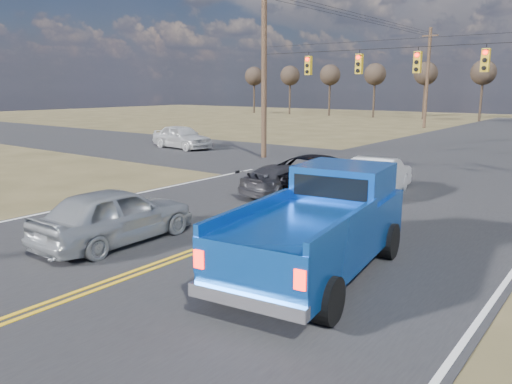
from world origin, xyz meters
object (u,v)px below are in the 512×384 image
Objects in this scene: black_suv at (323,173)px; cross_car_west at (182,137)px; pickup_truck at (321,226)px; silver_suv at (115,215)px; white_car_queue at (377,176)px; dgrey_car_queue at (285,180)px.

cross_car_west is (-14.96, 6.77, 0.06)m from black_suv.
pickup_truck reaches higher than silver_suv.
pickup_truck is 1.40× the size of white_car_queue.
cross_car_west is at bearing -25.47° from dgrey_car_queue.
dgrey_car_queue is at bearing 69.43° from black_suv.
pickup_truck is 9.08m from white_car_queue.
pickup_truck is 1.53× the size of dgrey_car_queue.
silver_suv is at bearing 93.25° from dgrey_car_queue.
pickup_truck is at bearing 98.83° from white_car_queue.
pickup_truck reaches higher than cross_car_west.
dgrey_car_queue is (-5.35, 6.52, -0.52)m from pickup_truck.
dgrey_car_queue is at bearing -113.77° from cross_car_west.
black_suv is 1.30× the size of dgrey_car_queue.
dgrey_car_queue is (0.21, 7.87, -0.17)m from silver_suv.
dgrey_car_queue is (-0.84, -1.45, -0.15)m from black_suv.
cross_car_west reaches higher than white_car_queue.
white_car_queue is (2.01, 0.76, -0.00)m from black_suv.
pickup_truck is 9.17m from black_suv.
dgrey_car_queue is 0.88× the size of cross_car_west.
cross_car_west is at bearing -50.60° from silver_suv.
silver_suv reaches higher than white_car_queue.
black_suv is 1.19× the size of white_car_queue.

